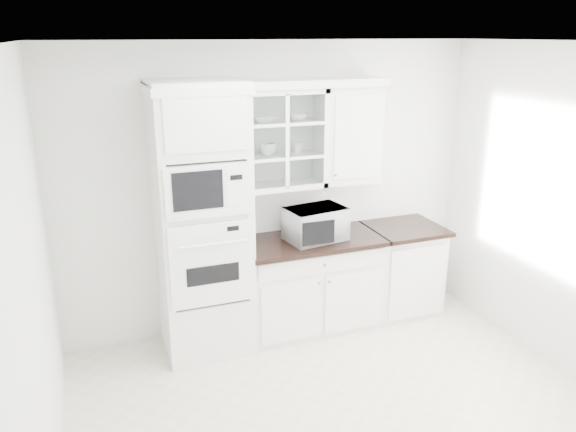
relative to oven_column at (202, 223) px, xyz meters
name	(u,v)px	position (x,y,z in m)	size (l,w,h in m)	color
ground	(350,421)	(0.75, -1.42, -1.19)	(4.00, 3.50, 0.01)	beige
room_shell	(331,176)	(0.75, -0.99, 0.58)	(4.00, 3.50, 2.70)	white
oven_column	(202,223)	(0.00, 0.00, 0.00)	(0.76, 0.68, 2.40)	white
base_cabinet_run	(311,282)	(1.03, 0.03, -0.74)	(1.32, 0.67, 0.92)	white
extra_base_cabinet	(401,268)	(2.03, 0.03, -0.74)	(0.72, 0.67, 0.92)	white
upper_cabinet_glass	(281,139)	(0.78, 0.17, 0.65)	(0.80, 0.33, 0.90)	white
upper_cabinet_solid	(349,134)	(1.46, 0.17, 0.65)	(0.55, 0.33, 0.90)	white
crown_molding	(270,84)	(0.68, 0.14, 1.14)	(2.14, 0.38, 0.07)	white
countertop_microwave	(315,223)	(1.05, -0.01, -0.13)	(0.53, 0.44, 0.31)	white
bowl_a	(262,119)	(0.60, 0.16, 0.84)	(0.23, 0.23, 0.06)	white
bowl_b	(297,117)	(0.94, 0.18, 0.84)	(0.18, 0.18, 0.06)	white
cup_a	(268,149)	(0.65, 0.16, 0.57)	(0.14, 0.14, 0.11)	white
cup_b	(297,148)	(0.94, 0.16, 0.56)	(0.11, 0.11, 0.10)	white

